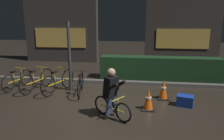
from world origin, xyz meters
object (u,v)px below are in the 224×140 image
(street_post, at_px, (69,57))
(traffic_cone_far, at_px, (163,89))
(traffic_cone_near, at_px, (148,100))
(cyclist, at_px, (112,93))
(parked_bike_left_mid, at_px, (37,80))
(parked_bike_center_right, at_px, (81,84))
(parked_bike_center_left, at_px, (59,82))
(blue_crate, at_px, (185,101))
(parked_bike_leftmost, at_px, (17,80))

(street_post, height_order, traffic_cone_far, street_post)
(street_post, relative_size, traffic_cone_far, 3.80)
(street_post, distance_m, traffic_cone_near, 3.04)
(cyclist, bearing_deg, traffic_cone_far, 80.99)
(street_post, distance_m, parked_bike_left_mid, 1.41)
(parked_bike_left_mid, xyz_separation_m, traffic_cone_near, (3.74, -1.14, -0.07))
(parked_bike_left_mid, height_order, parked_bike_center_right, parked_bike_left_mid)
(parked_bike_left_mid, xyz_separation_m, traffic_cone_far, (4.21, -0.25, -0.05))
(street_post, height_order, parked_bike_left_mid, street_post)
(parked_bike_center_left, bearing_deg, cyclist, -112.88)
(parked_bike_center_left, bearing_deg, blue_crate, -83.11)
(street_post, xyz_separation_m, blue_crate, (3.63, -0.90, -1.02))
(traffic_cone_far, xyz_separation_m, cyclist, (-1.38, -1.49, 0.33))
(traffic_cone_near, distance_m, cyclist, 1.14)
(street_post, xyz_separation_m, traffic_cone_far, (3.07, -0.41, -0.87))
(parked_bike_left_mid, xyz_separation_m, blue_crate, (4.77, -0.74, -0.20))
(parked_bike_left_mid, distance_m, blue_crate, 4.83)
(parked_bike_left_mid, bearing_deg, street_post, -68.50)
(parked_bike_center_right, height_order, cyclist, cyclist)
(blue_crate, relative_size, cyclist, 0.35)
(parked_bike_left_mid, bearing_deg, blue_crate, -85.27)
(parked_bike_leftmost, bearing_deg, traffic_cone_near, -97.40)
(street_post, relative_size, parked_bike_center_left, 1.42)
(street_post, xyz_separation_m, parked_bike_leftmost, (-1.93, -0.07, -0.85))
(parked_bike_center_left, height_order, traffic_cone_near, parked_bike_center_left)
(parked_bike_center_left, relative_size, traffic_cone_far, 2.68)
(street_post, height_order, parked_bike_center_left, street_post)
(parked_bike_center_right, distance_m, traffic_cone_near, 2.38)
(parked_bike_leftmost, relative_size, parked_bike_left_mid, 0.92)
(parked_bike_leftmost, height_order, traffic_cone_far, parked_bike_leftmost)
(street_post, bearing_deg, parked_bike_center_right, -33.82)
(street_post, bearing_deg, parked_bike_center_left, -147.13)
(blue_crate, bearing_deg, traffic_cone_near, -158.82)
(traffic_cone_near, bearing_deg, parked_bike_center_right, 155.03)
(traffic_cone_far, bearing_deg, blue_crate, -41.38)
(blue_crate, bearing_deg, cyclist, -152.72)
(traffic_cone_near, relative_size, cyclist, 0.47)
(parked_bike_left_mid, xyz_separation_m, parked_bike_center_left, (0.80, -0.06, 0.01))
(parked_bike_center_right, xyz_separation_m, cyclist, (1.26, -1.60, 0.30))
(parked_bike_center_left, distance_m, cyclist, 2.65)
(parked_bike_center_left, relative_size, traffic_cone_near, 2.80)
(blue_crate, height_order, cyclist, cyclist)
(street_post, relative_size, cyclist, 1.87)
(parked_bike_leftmost, bearing_deg, traffic_cone_far, -86.08)
(traffic_cone_near, relative_size, blue_crate, 1.33)
(street_post, height_order, cyclist, street_post)
(traffic_cone_far, distance_m, cyclist, 2.06)
(parked_bike_leftmost, bearing_deg, cyclist, -108.97)
(parked_bike_leftmost, xyz_separation_m, parked_bike_center_right, (2.37, -0.23, 0.01))
(parked_bike_center_right, bearing_deg, blue_crate, -110.92)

